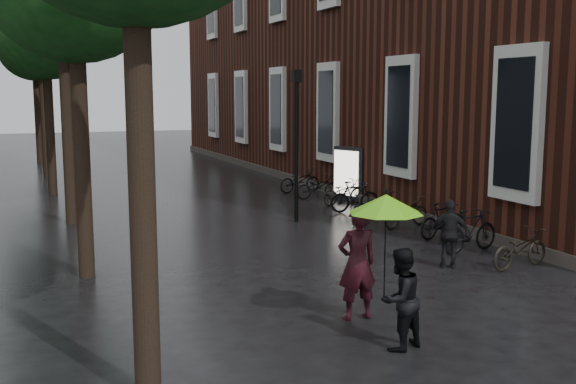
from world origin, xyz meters
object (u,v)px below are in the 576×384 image
person_black (400,299)px  pedestrian_walking (450,234)px  ad_lightbox (350,174)px  lamp_post (296,131)px  person_burgundy (357,263)px  parked_bicycles (378,204)px

person_black → pedestrian_walking: (3.44, 3.57, -0.02)m
ad_lightbox → lamp_post: 4.51m
person_burgundy → person_black: 1.42m
pedestrian_walking → lamp_post: (-0.99, 6.00, 1.90)m
parked_bicycles → person_burgundy: bearing=-122.3°
person_black → ad_lightbox: 13.54m
person_burgundy → pedestrian_walking: person_burgundy is taller
person_burgundy → parked_bicycles: 9.04m
parked_bicycles → lamp_post: size_ratio=2.93×
person_black → ad_lightbox: size_ratio=0.80×
pedestrian_walking → person_burgundy: bearing=63.1°
person_black → pedestrian_walking: 4.96m
person_black → parked_bicycles: (4.86, 9.03, -0.30)m
ad_lightbox → pedestrian_walking: bearing=-127.1°
pedestrian_walking → person_black: bearing=76.6°
person_black → pedestrian_walking: size_ratio=1.02×
lamp_post → person_burgundy: bearing=-106.4°
ad_lightbox → person_burgundy: bearing=-140.2°
person_burgundy → lamp_post: lamp_post is taller
person_burgundy → person_black: bearing=90.0°
pedestrian_walking → parked_bicycles: size_ratio=0.12×
person_burgundy → person_black: (-0.04, -1.40, -0.19)m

